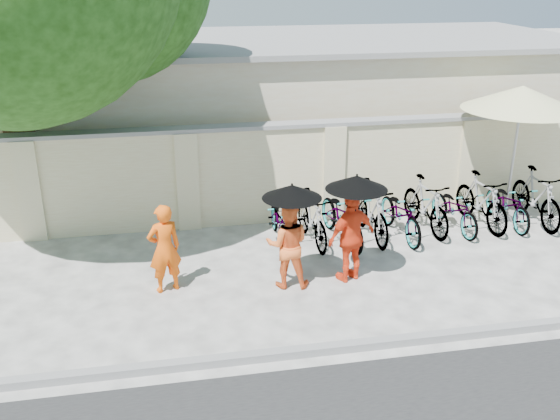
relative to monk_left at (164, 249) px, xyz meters
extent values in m
plane|color=silver|center=(1.51, -0.53, -0.76)|extent=(80.00, 80.00, 0.00)
cube|color=gray|center=(1.51, -2.23, -0.70)|extent=(40.00, 0.16, 0.12)
cube|color=beige|center=(2.51, 2.67, 0.24)|extent=(20.00, 0.30, 2.00)
cube|color=beige|center=(3.51, 6.47, 0.84)|extent=(14.00, 6.00, 3.20)
cylinder|color=#4E371E|center=(-2.69, 3.37, 1.44)|extent=(0.60, 0.60, 4.40)
imported|color=#FD5A0C|center=(0.00, 0.00, 0.00)|extent=(0.64, 0.52, 1.52)
imported|color=orange|center=(1.99, -0.20, -0.01)|extent=(0.82, 0.70, 1.50)
cylinder|color=black|center=(2.04, -0.28, 0.52)|extent=(0.02, 0.02, 0.86)
cone|color=black|center=(2.04, -0.28, 0.95)|extent=(0.96, 0.96, 0.22)
imported|color=#F03D17|center=(3.09, -0.19, 0.04)|extent=(1.01, 0.72, 1.59)
cylinder|color=black|center=(3.11, -0.27, 0.58)|extent=(0.02, 0.02, 0.88)
cone|color=black|center=(3.11, -0.27, 1.02)|extent=(1.02, 1.02, 0.23)
cylinder|color=gray|center=(7.18, 1.93, -0.70)|extent=(0.53, 0.53, 0.11)
cylinder|color=#A7A7A7|center=(7.18, 1.93, 0.50)|extent=(0.06, 0.06, 2.51)
cone|color=beige|center=(7.18, 1.93, 1.80)|extent=(3.01, 3.01, 0.48)
imported|color=#A7A7A7|center=(2.19, 1.57, -0.32)|extent=(0.62, 1.68, 0.88)
imported|color=#A7A7A7|center=(2.79, 1.38, -0.25)|extent=(0.63, 1.74, 1.03)
imported|color=#A7A7A7|center=(3.39, 1.37, -0.25)|extent=(0.92, 2.01, 1.02)
imported|color=#A7A7A7|center=(3.99, 1.42, -0.19)|extent=(0.57, 1.89, 1.13)
imported|color=#A7A7A7|center=(4.59, 1.37, -0.28)|extent=(0.75, 1.86, 0.96)
imported|color=#A7A7A7|center=(5.18, 1.58, -0.22)|extent=(0.71, 1.85, 1.08)
imported|color=#A7A7A7|center=(5.78, 1.50, -0.31)|extent=(0.77, 1.75, 0.89)
imported|color=#A7A7A7|center=(6.38, 1.57, -0.21)|extent=(0.71, 1.87, 1.10)
imported|color=#A7A7A7|center=(6.98, 1.54, -0.31)|extent=(0.60, 1.71, 0.90)
imported|color=#A7A7A7|center=(7.58, 1.52, -0.19)|extent=(0.59, 1.91, 1.14)
camera|label=1|loc=(0.15, -9.33, 4.30)|focal=40.00mm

